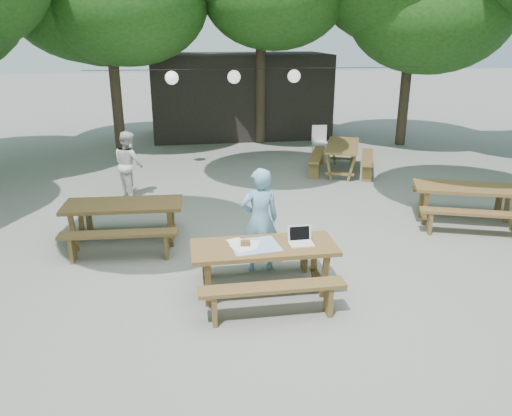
{
  "coord_description": "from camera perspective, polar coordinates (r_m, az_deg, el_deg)",
  "views": [
    {
      "loc": [
        -1.71,
        -7.28,
        3.53
      ],
      "look_at": [
        -0.62,
        -0.39,
        1.05
      ],
      "focal_mm": 35.0,
      "sensor_mm": 36.0,
      "label": 1
    }
  ],
  "objects": [
    {
      "name": "picnic_table_ne",
      "position": [
        10.39,
        22.97,
        0.37
      ],
      "size": [
        2.32,
        2.12,
        0.75
      ],
      "rotation": [
        0.0,
        0.0,
        -0.34
      ],
      "color": "brown",
      "rests_on": "ground"
    },
    {
      "name": "plastic_chair",
      "position": [
        15.02,
        7.31,
        6.84
      ],
      "size": [
        0.47,
        0.47,
        0.9
      ],
      "rotation": [
        0.0,
        0.0,
        -0.08
      ],
      "color": "silver",
      "rests_on": "ground"
    },
    {
      "name": "main_picnic_table",
      "position": [
        7.03,
        0.89,
        -6.99
      ],
      "size": [
        2.0,
        1.58,
        0.75
      ],
      "color": "brown",
      "rests_on": "ground"
    },
    {
      "name": "woman",
      "position": [
        7.58,
        0.44,
        -1.38
      ],
      "size": [
        0.63,
        0.45,
        1.64
      ],
      "primitive_type": "imported",
      "rotation": [
        0.0,
        0.0,
        3.24
      ],
      "color": "#72A8D0",
      "rests_on": "ground"
    },
    {
      "name": "tabletop_clutter",
      "position": [
        6.85,
        -0.47,
        -4.26
      ],
      "size": [
        0.74,
        0.63,
        0.08
      ],
      "color": "#3B70C9",
      "rests_on": "main_picnic_table"
    },
    {
      "name": "paper_lanterns",
      "position": [
        13.41,
        -2.47,
        14.75
      ],
      "size": [
        9.0,
        0.34,
        0.38
      ],
      "color": "black",
      "rests_on": "ground"
    },
    {
      "name": "laptop",
      "position": [
        6.95,
        5.11,
        -3.55
      ],
      "size": [
        0.33,
        0.26,
        0.24
      ],
      "rotation": [
        0.0,
        0.0,
        0.01
      ],
      "color": "white",
      "rests_on": "main_picnic_table"
    },
    {
      "name": "ground",
      "position": [
        8.27,
        3.88,
        -5.74
      ],
      "size": [
        80.0,
        80.0,
        0.0
      ],
      "primitive_type": "plane",
      "color": "slate",
      "rests_on": "ground"
    },
    {
      "name": "second_person",
      "position": [
        11.47,
        -14.31,
        4.89
      ],
      "size": [
        0.85,
        0.91,
        1.48
      ],
      "primitive_type": "imported",
      "rotation": [
        0.0,
        0.0,
        2.12
      ],
      "color": "silver",
      "rests_on": "ground"
    },
    {
      "name": "picnic_table_nw",
      "position": [
        8.95,
        -14.79,
        -1.66
      ],
      "size": [
        2.04,
        1.68,
        0.75
      ],
      "rotation": [
        0.0,
        0.0,
        -0.05
      ],
      "color": "brown",
      "rests_on": "ground"
    },
    {
      "name": "pavilion",
      "position": [
        18.04,
        -1.89,
        12.8
      ],
      "size": [
        6.0,
        3.0,
        2.8
      ],
      "primitive_type": "cube",
      "color": "black",
      "rests_on": "ground"
    },
    {
      "name": "picnic_table_far_e",
      "position": [
        13.31,
        9.79,
        5.64
      ],
      "size": [
        2.16,
        2.34,
        0.75
      ],
      "rotation": [
        0.0,
        0.0,
        1.2
      ],
      "color": "brown",
      "rests_on": "ground"
    }
  ]
}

